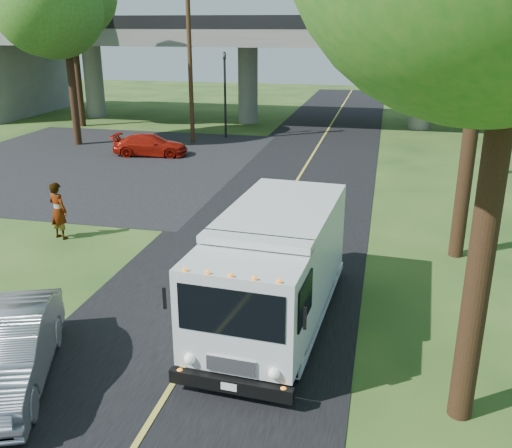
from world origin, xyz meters
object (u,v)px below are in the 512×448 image
(traffic_signal, at_px, (225,86))
(utility_pole, at_px, (190,64))
(silver_sedan, at_px, (6,352))
(pedestrian, at_px, (58,211))
(step_van, at_px, (274,266))
(red_sedan, at_px, (150,145))
(tree_left_lot, at_px, (65,2))
(tree_left_far, at_px, (73,13))

(traffic_signal, height_order, utility_pole, utility_pole)
(silver_sedan, distance_m, pedestrian, 8.38)
(silver_sedan, bearing_deg, step_van, 15.52)
(red_sedan, bearing_deg, silver_sedan, -172.27)
(tree_left_lot, distance_m, step_van, 24.64)
(utility_pole, distance_m, silver_sedan, 24.69)
(red_sedan, bearing_deg, pedestrian, -178.21)
(silver_sedan, bearing_deg, utility_pole, 78.17)
(tree_left_lot, xyz_separation_m, red_sedan, (5.18, -1.66, -7.32))
(red_sedan, bearing_deg, traffic_signal, -31.48)
(utility_pole, relative_size, silver_sedan, 2.05)
(utility_pole, xyz_separation_m, pedestrian, (0.89, -16.35, -3.63))
(step_van, relative_size, red_sedan, 1.67)
(traffic_signal, relative_size, step_van, 0.77)
(red_sedan, bearing_deg, step_van, -155.96)
(traffic_signal, relative_size, pedestrian, 2.68)
(red_sedan, xyz_separation_m, pedestrian, (2.00, -12.53, 0.39))
(utility_pole, height_order, pedestrian, utility_pole)
(tree_left_lot, distance_m, pedestrian, 17.35)
(utility_pole, relative_size, step_van, 1.34)
(tree_left_lot, bearing_deg, traffic_signal, 28.11)
(pedestrian, bearing_deg, red_sedan, -61.89)
(red_sedan, bearing_deg, tree_left_lot, 64.96)
(tree_left_lot, height_order, tree_left_far, tree_left_lot)
(silver_sedan, bearing_deg, tree_left_lot, 93.90)
(tree_left_lot, height_order, silver_sedan, tree_left_lot)
(utility_pole, xyz_separation_m, red_sedan, (-1.12, -3.82, -4.01))
(traffic_signal, relative_size, tree_left_lot, 0.50)
(tree_left_lot, distance_m, silver_sedan, 25.31)
(traffic_signal, height_order, red_sedan, traffic_signal)
(silver_sedan, bearing_deg, pedestrian, 92.05)
(tree_left_lot, distance_m, red_sedan, 9.12)
(tree_left_lot, xyz_separation_m, tree_left_far, (-3.00, 6.00, -0.45))
(tree_left_far, distance_m, step_van, 30.94)
(traffic_signal, distance_m, red_sedan, 6.90)
(pedestrian, bearing_deg, traffic_signal, -72.88)
(tree_left_lot, bearing_deg, pedestrian, -63.15)
(utility_pole, bearing_deg, tree_left_lot, -161.03)
(tree_left_far, height_order, silver_sedan, tree_left_far)
(tree_left_lot, relative_size, pedestrian, 5.42)
(tree_left_far, distance_m, pedestrian, 23.52)
(tree_left_far, bearing_deg, traffic_signal, -9.65)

